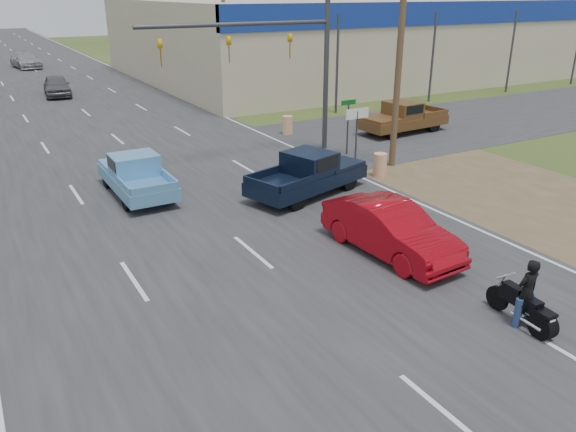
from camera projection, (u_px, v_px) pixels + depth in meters
ground at (446, 414)px, 10.43m from camera, size 200.00×200.00×0.00m
main_road at (64, 94)px, 42.58m from camera, size 15.00×180.00×0.02m
cross_road at (152, 168)px, 24.89m from camera, size 120.00×10.00×0.02m
dirt_verge at (466, 178)px, 23.56m from camera, size 8.00×18.00×0.01m
big_box_store at (395, 34)px, 56.11m from camera, size 50.00×28.10×6.60m
utility_pole_1 at (400, 42)px, 23.30m from camera, size 2.00×0.28×10.00m
utility_pole_2 at (224, 23)px, 37.76m from camera, size 2.00×0.28×10.00m
utility_pole_3 at (145, 14)px, 52.23m from camera, size 2.00×0.28×10.00m
tree_5 at (183, 0)px, 98.49m from camera, size 7.98×7.98×9.88m
barrel_0 at (380, 165)px, 23.59m from camera, size 0.56×0.56×1.00m
barrel_1 at (288, 125)px, 30.61m from camera, size 0.56×0.56×1.00m
lane_sign at (357, 123)px, 24.77m from camera, size 1.20×0.08×2.52m
street_name_sign at (348, 121)px, 26.36m from camera, size 0.80×0.08×2.61m
signal_mast at (277, 51)px, 25.00m from camera, size 9.12×0.40×7.00m
red_convertible at (390, 230)px, 16.51m from camera, size 1.93×4.80×1.55m
motorcycle at (526, 310)px, 12.99m from camera, size 0.62×2.01×1.02m
rider at (527, 295)px, 12.90m from camera, size 0.61×0.42×1.61m
blue_pickup at (135, 174)px, 21.43m from camera, size 1.86×4.79×1.59m
navy_pickup at (310, 173)px, 21.45m from camera, size 5.37×3.27×1.67m
brown_pickup at (402, 117)px, 30.76m from camera, size 5.25×2.29×1.70m
distant_car_grey at (57, 86)px, 41.59m from camera, size 2.20×4.61×1.52m
distant_car_silver at (26, 60)px, 56.71m from camera, size 2.81×5.52×1.53m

